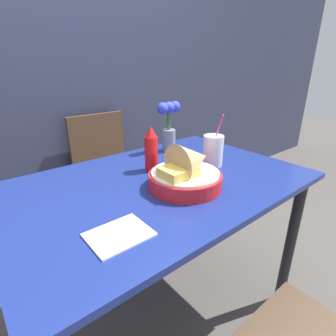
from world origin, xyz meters
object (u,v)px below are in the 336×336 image
chair_far_window (106,168)px  food_basket (188,171)px  flower_vase (169,124)px  drink_cup (213,152)px  ketchup_bottle (151,150)px

chair_far_window → food_basket: (-0.10, -0.93, 0.30)m
flower_vase → food_basket: bearing=-120.5°
drink_cup → chair_far_window: bearing=100.0°
food_basket → chair_far_window: bearing=83.8°
ketchup_bottle → flower_vase: bearing=35.2°
chair_far_window → ketchup_bottle: (-0.11, -0.71, 0.34)m
food_basket → flower_vase: flower_vase is taller
chair_far_window → ketchup_bottle: size_ratio=4.45×
chair_far_window → flower_vase: flower_vase is taller
food_basket → drink_cup: drink_cup is taller
chair_far_window → flower_vase: 0.68m
ketchup_bottle → drink_cup: drink_cup is taller
drink_cup → flower_vase: flower_vase is taller
drink_cup → flower_vase: bearing=93.5°
chair_far_window → flower_vase: (0.13, -0.54, 0.39)m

